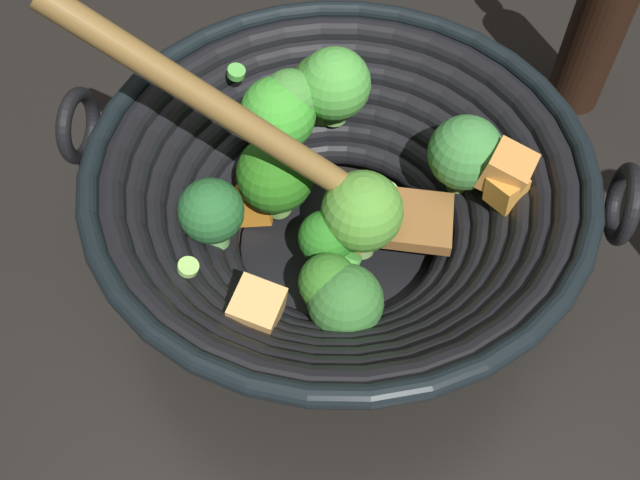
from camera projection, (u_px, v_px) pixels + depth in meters
ground_plane at (336, 249)px, 0.55m from camera, size 4.00×4.00×0.00m
wok at (336, 192)px, 0.50m from camera, size 0.38×0.35×0.22m
soy_sauce_bottle at (600, 22)px, 0.58m from camera, size 0.05×0.05×0.21m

